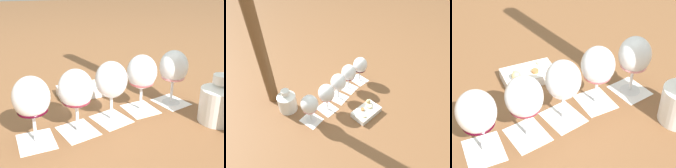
# 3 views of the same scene
# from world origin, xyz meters

# --- Properties ---
(ground_plane) EXTENTS (8.00, 8.00, 0.00)m
(ground_plane) POSITION_xyz_m (0.00, 0.00, 0.00)
(ground_plane) COLOR brown
(tasting_card_0) EXTENTS (0.13, 0.14, 0.00)m
(tasting_card_0) POSITION_xyz_m (-0.23, -0.06, 0.00)
(tasting_card_0) COLOR white
(tasting_card_0) RESTS_ON ground_plane
(tasting_card_1) EXTENTS (0.12, 0.13, 0.00)m
(tasting_card_1) POSITION_xyz_m (-0.11, -0.04, 0.00)
(tasting_card_1) COLOR white
(tasting_card_1) RESTS_ON ground_plane
(tasting_card_2) EXTENTS (0.13, 0.14, 0.00)m
(tasting_card_2) POSITION_xyz_m (-0.00, -0.00, 0.00)
(tasting_card_2) COLOR white
(tasting_card_2) RESTS_ON ground_plane
(tasting_card_3) EXTENTS (0.13, 0.13, 0.00)m
(tasting_card_3) POSITION_xyz_m (0.11, 0.04, 0.00)
(tasting_card_3) COLOR white
(tasting_card_3) RESTS_ON ground_plane
(tasting_card_4) EXTENTS (0.11, 0.12, 0.00)m
(tasting_card_4) POSITION_xyz_m (0.23, 0.07, 0.00)
(tasting_card_4) COLOR white
(tasting_card_4) RESTS_ON ground_plane
(wine_glass_0) EXTENTS (0.10, 0.10, 0.18)m
(wine_glass_0) POSITION_xyz_m (-0.23, -0.06, 0.12)
(wine_glass_0) COLOR white
(wine_glass_0) RESTS_ON tasting_card_0
(wine_glass_1) EXTENTS (0.10, 0.10, 0.18)m
(wine_glass_1) POSITION_xyz_m (-0.11, -0.04, 0.12)
(wine_glass_1) COLOR white
(wine_glass_1) RESTS_ON tasting_card_1
(wine_glass_2) EXTENTS (0.10, 0.10, 0.18)m
(wine_glass_2) POSITION_xyz_m (-0.00, -0.00, 0.12)
(wine_glass_2) COLOR white
(wine_glass_2) RESTS_ON tasting_card_2
(wine_glass_3) EXTENTS (0.10, 0.10, 0.18)m
(wine_glass_3) POSITION_xyz_m (0.11, 0.04, 0.12)
(wine_glass_3) COLOR white
(wine_glass_3) RESTS_ON tasting_card_3
(wine_glass_4) EXTENTS (0.10, 0.10, 0.18)m
(wine_glass_4) POSITION_xyz_m (0.23, 0.07, 0.12)
(wine_glass_4) COLOR white
(wine_glass_4) RESTS_ON tasting_card_4
(ceramic_vase) EXTENTS (0.11, 0.11, 0.15)m
(ceramic_vase) POSITION_xyz_m (-0.30, 0.09, 0.06)
(ceramic_vase) COLOR white
(ceramic_vase) RESTS_ON ground_plane
(snack_dish) EXTENTS (0.18, 0.12, 0.06)m
(snack_dish) POSITION_xyz_m (0.06, -0.20, 0.02)
(snack_dish) COLOR white
(snack_dish) RESTS_ON ground_plane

